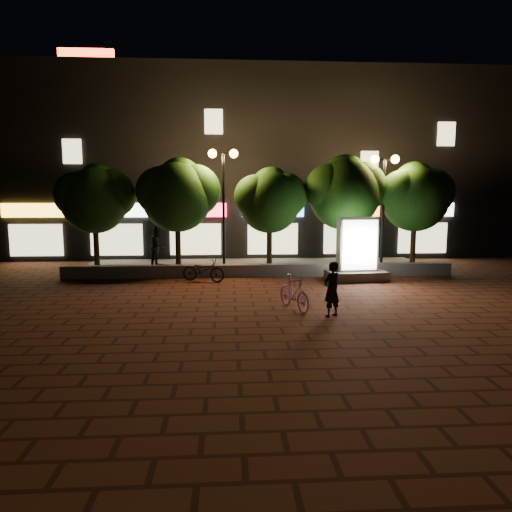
{
  "coord_description": "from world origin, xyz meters",
  "views": [
    {
      "loc": [
        -1.28,
        -14.14,
        3.22
      ],
      "look_at": [
        -0.33,
        1.5,
        1.18
      ],
      "focal_mm": 31.36,
      "sensor_mm": 36.0,
      "label": 1
    }
  ],
  "objects": [
    {
      "name": "tree_right",
      "position": [
        3.86,
        5.46,
        3.57
      ],
      "size": [
        3.72,
        3.1,
        5.07
      ],
      "color": "#312013",
      "rests_on": "sidewalk"
    },
    {
      "name": "scooter_parked",
      "position": [
        -2.28,
        3.0,
        0.45
      ],
      "size": [
        1.83,
        1.15,
        0.91
      ],
      "primitive_type": "imported",
      "rotation": [
        0.0,
        0.0,
        1.22
      ],
      "color": "black",
      "rests_on": "ground"
    },
    {
      "name": "rider",
      "position": [
        1.49,
        -2.41,
        0.76
      ],
      "size": [
        0.66,
        0.61,
        1.52
      ],
      "primitive_type": "imported",
      "rotation": [
        0.0,
        0.0,
        3.74
      ],
      "color": "black",
      "rests_on": "ground"
    },
    {
      "name": "retaining_wall",
      "position": [
        0.0,
        4.0,
        0.25
      ],
      "size": [
        16.0,
        0.45,
        0.5
      ],
      "primitive_type": "cube",
      "color": "slate",
      "rests_on": "ground"
    },
    {
      "name": "sidewalk",
      "position": [
        0.0,
        6.5,
        0.04
      ],
      "size": [
        16.0,
        5.0,
        0.08
      ],
      "primitive_type": "cube",
      "color": "slate",
      "rests_on": "ground"
    },
    {
      "name": "ground",
      "position": [
        0.0,
        0.0,
        0.0
      ],
      "size": [
        80.0,
        80.0,
        0.0
      ],
      "primitive_type": "plane",
      "color": "#502419",
      "rests_on": "ground"
    },
    {
      "name": "pedestrian",
      "position": [
        -4.56,
        6.65,
        1.0
      ],
      "size": [
        0.96,
        1.08,
        1.85
      ],
      "primitive_type": "imported",
      "rotation": [
        0.0,
        0.0,
        1.24
      ],
      "color": "black",
      "rests_on": "sidewalk"
    },
    {
      "name": "scooter_pink",
      "position": [
        0.58,
        -1.62,
        0.51
      ],
      "size": [
        1.04,
        1.75,
        1.01
      ],
      "primitive_type": "imported",
      "rotation": [
        0.0,
        0.0,
        0.36
      ],
      "color": "#F49DE0",
      "rests_on": "ground"
    },
    {
      "name": "tree_left",
      "position": [
        -3.45,
        5.46,
        3.44
      ],
      "size": [
        3.6,
        3.0,
        4.89
      ],
      "color": "#312013",
      "rests_on": "sidewalk"
    },
    {
      "name": "street_lamp_right",
      "position": [
        5.5,
        5.2,
        3.89
      ],
      "size": [
        1.26,
        0.36,
        4.98
      ],
      "color": "black",
      "rests_on": "sidewalk"
    },
    {
      "name": "ad_kiosk",
      "position": [
        3.69,
        2.82,
        1.0
      ],
      "size": [
        2.37,
        1.33,
        2.48
      ],
      "color": "slate",
      "rests_on": "ground"
    },
    {
      "name": "building_block",
      "position": [
        -0.01,
        12.99,
        5.0
      ],
      "size": [
        28.0,
        8.12,
        11.3
      ],
      "color": "black",
      "rests_on": "ground"
    },
    {
      "name": "street_lamp_left",
      "position": [
        -1.5,
        5.2,
        4.03
      ],
      "size": [
        1.26,
        0.36,
        5.18
      ],
      "color": "black",
      "rests_on": "sidewalk"
    },
    {
      "name": "tree_far_right",
      "position": [
        7.05,
        5.46,
        3.37
      ],
      "size": [
        3.48,
        2.9,
        4.76
      ],
      "color": "#312013",
      "rests_on": "sidewalk"
    },
    {
      "name": "tree_far_left",
      "position": [
        -6.95,
        5.46,
        3.29
      ],
      "size": [
        3.36,
        2.8,
        4.63
      ],
      "color": "#312013",
      "rests_on": "sidewalk"
    },
    {
      "name": "tree_mid",
      "position": [
        0.55,
        5.46,
        3.22
      ],
      "size": [
        3.24,
        2.7,
        4.5
      ],
      "color": "#312013",
      "rests_on": "sidewalk"
    }
  ]
}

